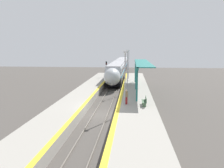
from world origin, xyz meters
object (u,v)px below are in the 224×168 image
platform_bench (145,101)px  lamppost_mid (127,67)px  person_waiting (126,97)px  train (120,67)px  lamppost_near (125,75)px  lamppost_far (129,62)px  railway_signal (106,69)px

platform_bench → lamppost_mid: 10.90m
person_waiting → lamppost_mid: size_ratio=0.28×
train → lamppost_near: lamppost_near is taller
lamppost_far → railway_signal: bearing=152.3°
train → lamppost_mid: (2.48, -23.10, 1.92)m
platform_bench → lamppost_mid: (-2.10, 10.33, 2.77)m
lamppost_near → lamppost_far: size_ratio=1.00×
train → platform_bench: (4.59, -33.43, -0.85)m
lamppost_near → lamppost_far: bearing=90.0°
platform_bench → lamppost_mid: lamppost_mid is taller
train → platform_bench: 33.76m
person_waiting → lamppost_far: (-0.14, 20.49, 2.42)m
lamppost_mid → person_waiting: bearing=-89.2°
platform_bench → lamppost_near: 3.48m
train → person_waiting: size_ratio=28.65×
platform_bench → person_waiting: size_ratio=1.11×
train → railway_signal: (-2.27, -10.11, 0.33)m
lamppost_far → person_waiting: bearing=-89.6°
train → lamppost_near: (2.48, -33.60, 1.92)m
train → lamppost_mid: lamppost_mid is taller
lamppost_far → train: bearing=101.1°
platform_bench → lamppost_far: lamppost_far is taller
lamppost_near → lamppost_far: 20.99m
platform_bench → railway_signal: bearing=106.4°
lamppost_near → lamppost_mid: 10.50m
person_waiting → lamppost_near: size_ratio=0.28×
person_waiting → train: bearing=94.5°
lamppost_near → lamppost_mid: same height
railway_signal → platform_bench: bearing=-73.6°
platform_bench → lamppost_mid: bearing=101.5°
person_waiting → lamppost_mid: bearing=90.8°
platform_bench → railway_signal: size_ratio=0.42×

